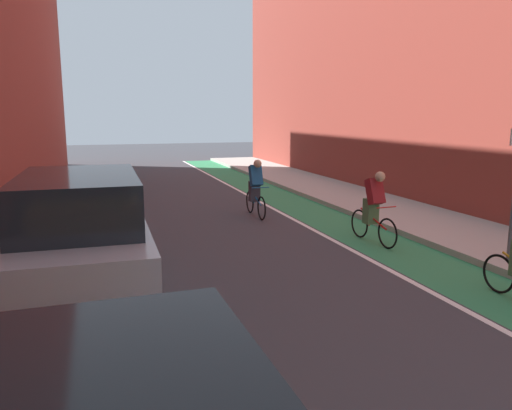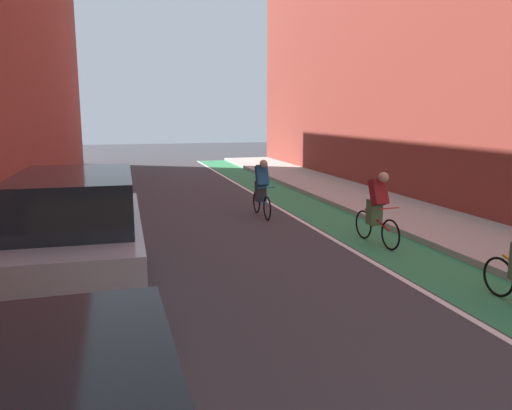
{
  "view_description": "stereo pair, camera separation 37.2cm",
  "coord_description": "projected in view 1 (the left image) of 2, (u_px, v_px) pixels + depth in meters",
  "views": [
    {
      "loc": [
        -2.68,
        3.04,
        2.81
      ],
      "look_at": [
        0.16,
        11.89,
        1.1
      ],
      "focal_mm": 34.67,
      "sensor_mm": 36.0,
      "label": 1
    },
    {
      "loc": [
        -2.32,
        2.93,
        2.81
      ],
      "look_at": [
        0.16,
        11.89,
        1.1
      ],
      "focal_mm": 34.67,
      "sensor_mm": 36.0,
      "label": 2
    }
  ],
  "objects": [
    {
      "name": "ground_plane",
      "position": [
        227.0,
        241.0,
        11.16
      ],
      "size": [
        77.23,
        77.23,
        0.0
      ],
      "primitive_type": "plane",
      "color": "#38383D"
    },
    {
      "name": "bike_lane_paint",
      "position": [
        319.0,
        215.0,
        14.0
      ],
      "size": [
        1.6,
        35.1,
        0.0
      ],
      "primitive_type": "cube",
      "color": "#2D8451",
      "rests_on": "ground"
    },
    {
      "name": "lane_divider_stripe",
      "position": [
        289.0,
        217.0,
        13.73
      ],
      "size": [
        0.12,
        35.1,
        0.0
      ],
      "primitive_type": "cube",
      "color": "white",
      "rests_on": "ground"
    },
    {
      "name": "sidewalk_right",
      "position": [
        386.0,
        208.0,
        14.64
      ],
      "size": [
        2.76,
        35.1,
        0.14
      ],
      "primitive_type": "cube",
      "color": "#A8A59E",
      "rests_on": "ground"
    },
    {
      "name": "parked_suv_silver",
      "position": [
        82.0,
        239.0,
        7.21
      ],
      "size": [
        1.91,
        4.61,
        1.98
      ],
      "color": "#9EA0A8",
      "rests_on": "ground"
    },
    {
      "name": "cyclist_trailing",
      "position": [
        374.0,
        207.0,
        10.84
      ],
      "size": [
        0.48,
        1.71,
        1.61
      ],
      "color": "black",
      "rests_on": "ground"
    },
    {
      "name": "cyclist_far",
      "position": [
        255.0,
        188.0,
        13.7
      ],
      "size": [
        0.48,
        1.7,
        1.6
      ],
      "color": "black",
      "rests_on": "ground"
    }
  ]
}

